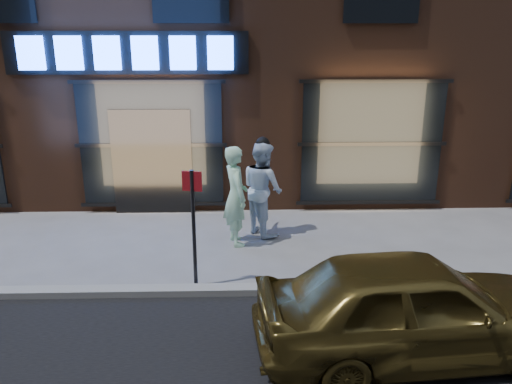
# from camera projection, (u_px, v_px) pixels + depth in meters

# --- Properties ---
(ground) EXTENTS (90.00, 90.00, 0.00)m
(ground) POSITION_uv_depth(u_px,v_px,m) (115.00, 295.00, 7.95)
(ground) COLOR slate
(ground) RESTS_ON ground
(curb) EXTENTS (60.00, 0.25, 0.12)m
(curb) POSITION_uv_depth(u_px,v_px,m) (115.00, 291.00, 7.93)
(curb) COLOR gray
(curb) RESTS_ON ground
(man_bowtie) EXTENTS (0.67, 0.83, 1.97)m
(man_bowtie) POSITION_uv_depth(u_px,v_px,m) (236.00, 196.00, 9.65)
(man_bowtie) COLOR #C2FFDB
(man_bowtie) RESTS_ON ground
(man_cap) EXTENTS (1.12, 1.19, 1.94)m
(man_cap) POSITION_uv_depth(u_px,v_px,m) (262.00, 188.00, 10.18)
(man_cap) COLOR white
(man_cap) RESTS_ON ground
(gold_sedan) EXTENTS (4.19, 2.00, 1.38)m
(gold_sedan) POSITION_uv_depth(u_px,v_px,m) (416.00, 306.00, 6.28)
(gold_sedan) COLOR brown
(gold_sedan) RESTS_ON ground
(sign_post) EXTENTS (0.31, 0.10, 1.98)m
(sign_post) POSITION_uv_depth(u_px,v_px,m) (193.00, 218.00, 7.87)
(sign_post) COLOR #262628
(sign_post) RESTS_ON ground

